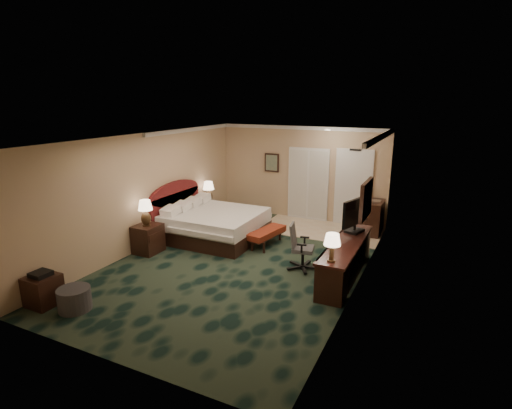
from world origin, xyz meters
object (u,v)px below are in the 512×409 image
at_px(bed, 216,225).
at_px(tv, 355,215).
at_px(lamp_near, 146,213).
at_px(minibar, 373,218).
at_px(nightstand_far, 210,211).
at_px(lamp_far, 209,192).
at_px(desk_chair, 303,247).
at_px(side_table, 43,290).
at_px(bed_bench, 267,237).
at_px(desk, 345,260).
at_px(nightstand_near, 148,239).
at_px(ottoman, 74,299).

xyz_separation_m(bed, tv, (3.51, -0.15, 0.75)).
bearing_deg(lamp_near, minibar, 39.38).
bearing_deg(nightstand_far, lamp_far, -113.50).
bearing_deg(desk_chair, nightstand_far, 138.41).
height_order(nightstand_far, tv, tv).
xyz_separation_m(nightstand_far, desk_chair, (3.57, -2.08, 0.21)).
bearing_deg(lamp_near, nightstand_far, 91.23).
bearing_deg(side_table, bed_bench, 61.91).
bearing_deg(side_table, desk, 37.03).
bearing_deg(desk, nightstand_near, -171.75).
height_order(bed, desk, desk).
height_order(nightstand_near, desk, desk).
relative_size(lamp_near, side_table, 1.13).
xyz_separation_m(lamp_far, ottoman, (0.67, -5.31, -0.66)).
height_order(bed, desk_chair, desk_chair).
distance_m(nightstand_far, tv, 4.75).
xyz_separation_m(bed, ottoman, (-0.30, -4.08, -0.16)).
bearing_deg(lamp_near, bed_bench, 35.74).
xyz_separation_m(bed, lamp_near, (-0.90, -1.52, 0.61)).
height_order(tv, desk_chair, tv).
xyz_separation_m(nightstand_near, tv, (4.42, 1.33, 0.77)).
bearing_deg(lamp_far, minibar, 11.03).
height_order(lamp_far, minibar, lamp_far).
relative_size(desk, minibar, 2.92).
bearing_deg(ottoman, nightstand_far, 97.00).
bearing_deg(ottoman, bed_bench, 68.26).
relative_size(lamp_far, minibar, 0.69).
bearing_deg(tv, nightstand_near, -145.40).
distance_m(nightstand_far, desk_chair, 4.13).
distance_m(bed, bed_bench, 1.38).
bearing_deg(bed_bench, nightstand_far, 163.77).
bearing_deg(bed_bench, bed, -165.46).
bearing_deg(bed, tv, -2.45).
bearing_deg(nightstand_near, side_table, -90.12).
height_order(side_table, desk_chair, desk_chair).
xyz_separation_m(nightstand_near, desk_chair, (3.53, 0.66, 0.16)).
relative_size(bed_bench, minibar, 1.33).
relative_size(nightstand_near, minibar, 0.75).
distance_m(side_table, minibar, 7.70).
distance_m(lamp_near, bed_bench, 2.89).
height_order(lamp_near, desk_chair, lamp_near).
height_order(lamp_far, tv, tv).
bearing_deg(desk_chair, nightstand_near, 179.25).
relative_size(lamp_near, ottoman, 1.11).
bearing_deg(desk, bed_bench, 156.04).
xyz_separation_m(nightstand_far, minibar, (4.48, 0.85, 0.16)).
bearing_deg(bed_bench, lamp_far, 164.41).
xyz_separation_m(ottoman, desk, (3.81, 3.23, 0.18)).
bearing_deg(side_table, nightstand_far, 90.35).
height_order(bed_bench, ottoman, bed_bench).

